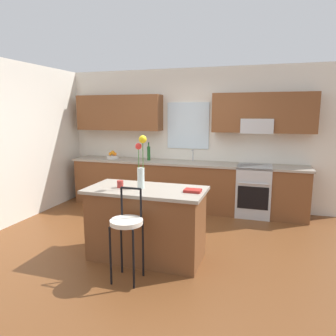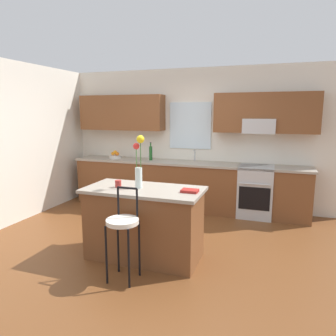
{
  "view_description": "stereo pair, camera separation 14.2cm",
  "coord_description": "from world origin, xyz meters",
  "px_view_note": "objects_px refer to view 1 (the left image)",
  "views": [
    {
      "loc": [
        1.48,
        -4.04,
        1.86
      ],
      "look_at": [
        0.04,
        0.55,
        1.0
      ],
      "focal_mm": 33.37,
      "sensor_mm": 36.0,
      "label": 1
    },
    {
      "loc": [
        1.61,
        -3.99,
        1.86
      ],
      "look_at": [
        0.04,
        0.55,
        1.0
      ],
      "focal_mm": 33.37,
      "sensor_mm": 36.0,
      "label": 2
    }
  ],
  "objects_px": {
    "kitchen_island": "(146,223)",
    "cookbook": "(193,191)",
    "mug_ceramic": "(120,184)",
    "bottle_olive_oil": "(149,153)",
    "bar_stool_near": "(127,226)",
    "flower_vase": "(141,163)",
    "fruit_bowl_oranges": "(113,156)",
    "oven_range": "(254,191)"
  },
  "relations": [
    {
      "from": "kitchen_island",
      "to": "cookbook",
      "type": "xyz_separation_m",
      "value": [
        0.6,
        0.0,
        0.47
      ]
    },
    {
      "from": "mug_ceramic",
      "to": "bottle_olive_oil",
      "type": "distance_m",
      "value": 2.3
    },
    {
      "from": "bar_stool_near",
      "to": "mug_ceramic",
      "type": "bearing_deg",
      "value": 121.84
    },
    {
      "from": "kitchen_island",
      "to": "cookbook",
      "type": "height_order",
      "value": "cookbook"
    },
    {
      "from": "flower_vase",
      "to": "bottle_olive_oil",
      "type": "bearing_deg",
      "value": 108.56
    },
    {
      "from": "kitchen_island",
      "to": "fruit_bowl_oranges",
      "type": "xyz_separation_m",
      "value": [
        -1.59,
        2.2,
        0.51
      ]
    },
    {
      "from": "bar_stool_near",
      "to": "cookbook",
      "type": "height_order",
      "value": "bar_stool_near"
    },
    {
      "from": "oven_range",
      "to": "mug_ceramic",
      "type": "distance_m",
      "value": 2.77
    },
    {
      "from": "mug_ceramic",
      "to": "bottle_olive_oil",
      "type": "height_order",
      "value": "bottle_olive_oil"
    },
    {
      "from": "kitchen_island",
      "to": "oven_range",
      "type": "bearing_deg",
      "value": 60.18
    },
    {
      "from": "mug_ceramic",
      "to": "cookbook",
      "type": "height_order",
      "value": "mug_ceramic"
    },
    {
      "from": "flower_vase",
      "to": "bottle_olive_oil",
      "type": "relative_size",
      "value": 1.86
    },
    {
      "from": "mug_ceramic",
      "to": "kitchen_island",
      "type": "bearing_deg",
      "value": 10.02
    },
    {
      "from": "flower_vase",
      "to": "bottle_olive_oil",
      "type": "distance_m",
      "value": 2.32
    },
    {
      "from": "oven_range",
      "to": "flower_vase",
      "type": "relative_size",
      "value": 1.39
    },
    {
      "from": "flower_vase",
      "to": "fruit_bowl_oranges",
      "type": "distance_m",
      "value": 2.69
    },
    {
      "from": "mug_ceramic",
      "to": "oven_range",
      "type": "bearing_deg",
      "value": 54.8
    },
    {
      "from": "oven_range",
      "to": "bar_stool_near",
      "type": "relative_size",
      "value": 0.88
    },
    {
      "from": "flower_vase",
      "to": "cookbook",
      "type": "xyz_separation_m",
      "value": [
        0.66,
        0.0,
        -0.3
      ]
    },
    {
      "from": "bar_stool_near",
      "to": "mug_ceramic",
      "type": "height_order",
      "value": "bar_stool_near"
    },
    {
      "from": "mug_ceramic",
      "to": "bottle_olive_oil",
      "type": "bearing_deg",
      "value": 101.83
    },
    {
      "from": "flower_vase",
      "to": "bottle_olive_oil",
      "type": "xyz_separation_m",
      "value": [
        -0.74,
        2.19,
        -0.17
      ]
    },
    {
      "from": "kitchen_island",
      "to": "fruit_bowl_oranges",
      "type": "relative_size",
      "value": 6.22
    },
    {
      "from": "oven_range",
      "to": "fruit_bowl_oranges",
      "type": "xyz_separation_m",
      "value": [
        -2.83,
        0.03,
        0.51
      ]
    },
    {
      "from": "kitchen_island",
      "to": "bottle_olive_oil",
      "type": "xyz_separation_m",
      "value": [
        -0.8,
        2.19,
        0.6
      ]
    },
    {
      "from": "cookbook",
      "to": "bar_stool_near",
      "type": "bearing_deg",
      "value": -135.45
    },
    {
      "from": "kitchen_island",
      "to": "mug_ceramic",
      "type": "xyz_separation_m",
      "value": [
        -0.33,
        -0.06,
        0.5
      ]
    },
    {
      "from": "kitchen_island",
      "to": "mug_ceramic",
      "type": "bearing_deg",
      "value": -169.98
    },
    {
      "from": "kitchen_island",
      "to": "bar_stool_near",
      "type": "bearing_deg",
      "value": -90.0
    },
    {
      "from": "mug_ceramic",
      "to": "cookbook",
      "type": "distance_m",
      "value": 0.93
    },
    {
      "from": "kitchen_island",
      "to": "bar_stool_near",
      "type": "xyz_separation_m",
      "value": [
        -0.0,
        -0.59,
        0.17
      ]
    },
    {
      "from": "flower_vase",
      "to": "fruit_bowl_oranges",
      "type": "relative_size",
      "value": 2.77
    },
    {
      "from": "kitchen_island",
      "to": "cookbook",
      "type": "bearing_deg",
      "value": 0.32
    },
    {
      "from": "oven_range",
      "to": "bottle_olive_oil",
      "type": "xyz_separation_m",
      "value": [
        -2.04,
        0.02,
        0.61
      ]
    },
    {
      "from": "kitchen_island",
      "to": "bar_stool_near",
      "type": "relative_size",
      "value": 1.43
    },
    {
      "from": "kitchen_island",
      "to": "bottle_olive_oil",
      "type": "height_order",
      "value": "bottle_olive_oil"
    },
    {
      "from": "kitchen_island",
      "to": "fruit_bowl_oranges",
      "type": "bearing_deg",
      "value": 125.97
    },
    {
      "from": "oven_range",
      "to": "kitchen_island",
      "type": "distance_m",
      "value": 2.5
    },
    {
      "from": "cookbook",
      "to": "fruit_bowl_oranges",
      "type": "height_order",
      "value": "fruit_bowl_oranges"
    },
    {
      "from": "bar_stool_near",
      "to": "oven_range",
      "type": "bearing_deg",
      "value": 65.71
    },
    {
      "from": "fruit_bowl_oranges",
      "to": "cookbook",
      "type": "bearing_deg",
      "value": -45.01
    },
    {
      "from": "oven_range",
      "to": "bar_stool_near",
      "type": "distance_m",
      "value": 3.02
    }
  ]
}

